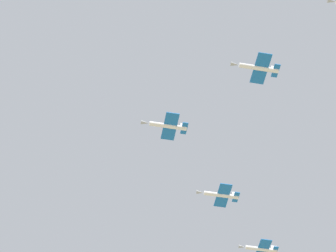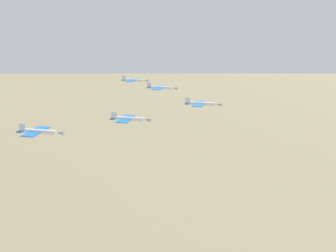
{
  "view_description": "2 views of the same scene",
  "coord_description": "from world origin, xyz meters",
  "views": [
    {
      "loc": [
        -104.98,
        -18.01,
        3.14
      ],
      "look_at": [
        -12.66,
        9.24,
        130.74
      ],
      "focal_mm": 69.86,
      "sensor_mm": 36.0,
      "label": 1
    },
    {
      "loc": [
        90.23,
        78.23,
        160.19
      ],
      "look_at": [
        -2.35,
        4.39,
        124.85
      ],
      "focal_mm": 42.88,
      "sensor_mm": 36.0,
      "label": 2
    }
  ],
  "objects": [
    {
      "name": "jet_lead",
      "position": [
        -12.77,
        9.47,
        130.75
      ],
      "size": [
        8.87,
        11.32,
        2.43
      ],
      "rotation": [
        0.0,
        0.0,
        0.46
      ],
      "color": "white"
    },
    {
      "name": "jet_starboard_inner",
      "position": [
        12.78,
        2.35,
        130.12
      ],
      "size": [
        8.87,
        11.32,
        2.43
      ],
      "rotation": [
        0.0,
        0.0,
        0.46
      ],
      "color": "white"
    },
    {
      "name": "jet_starboard_outer",
      "position": [
        37.7,
        -3.52,
        131.34
      ],
      "size": [
        8.87,
        11.32,
        2.43
      ],
      "rotation": [
        0.0,
        0.0,
        0.46
      ],
      "color": "white"
    },
    {
      "name": "jet_port_outer",
      "position": [
        -32.78,
        -38.66,
        130.16
      ],
      "size": [
        8.87,
        11.32,
        2.43
      ],
      "rotation": [
        0.0,
        0.0,
        0.46
      ],
      "color": "white"
    },
    {
      "name": "jet_port_inner",
      "position": [
        -22.46,
        -15.22,
        131.37
      ],
      "size": [
        8.87,
        11.32,
        2.43
      ],
      "rotation": [
        0.0,
        0.0,
        0.46
      ],
      "color": "white"
    }
  ]
}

